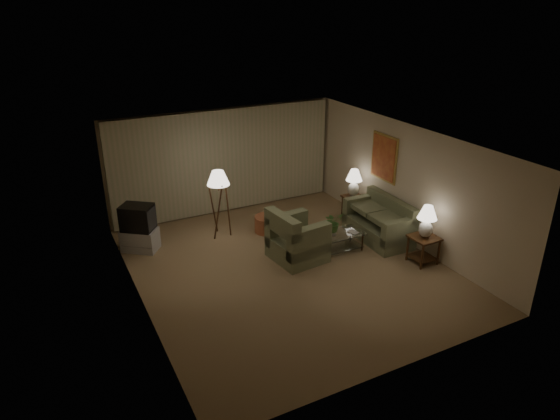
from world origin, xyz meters
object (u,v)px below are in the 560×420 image
object	(u,v)px
tv_cabinet	(140,240)
sofa	(378,223)
crt_tv	(137,218)
vase	(333,232)
table_lamp_near	(427,219)
coffee_table	(338,240)
table_lamp_far	(354,180)
floor_lamp	(219,202)
ottoman	(267,224)
side_table_near	(424,245)
armchair	(297,240)
side_table_far	(353,203)

from	to	relation	value
tv_cabinet	sofa	bearing A→B (deg)	16.22
tv_cabinet	crt_tv	bearing A→B (deg)	0.00
tv_cabinet	vase	distance (m)	4.28
table_lamp_near	coffee_table	distance (m)	1.95
table_lamp_far	coffee_table	bearing A→B (deg)	-134.09
table_lamp_far	sofa	bearing A→B (deg)	-96.84
coffee_table	floor_lamp	distance (m)	2.86
vase	ottoman	bearing A→B (deg)	116.88
table_lamp_near	crt_tv	xyz separation A→B (m)	(-5.20, 3.31, -0.23)
side_table_near	vase	world-z (taller)	side_table_near
vase	side_table_near	bearing A→B (deg)	-40.61
armchair	vase	world-z (taller)	armchair
sofa	side_table_far	distance (m)	1.26
crt_tv	floor_lamp	distance (m)	1.86
floor_lamp	vase	world-z (taller)	floor_lamp
sofa	armchair	bearing A→B (deg)	-88.61
crt_tv	side_table_near	bearing A→B (deg)	4.95
coffee_table	side_table_far	bearing A→B (deg)	45.91
armchair	tv_cabinet	world-z (taller)	armchair
side_table_far	sofa	bearing A→B (deg)	-96.84
table_lamp_near	table_lamp_far	world-z (taller)	table_lamp_near
table_lamp_near	crt_tv	size ratio (longest dim) A/B	0.86
side_table_near	vase	bearing A→B (deg)	139.39
floor_lamp	side_table_far	bearing A→B (deg)	-9.88
armchair	coffee_table	distance (m)	0.99
sofa	coffee_table	distance (m)	1.17
armchair	side_table_far	xyz separation A→B (m)	(2.28, 1.24, -0.05)
side_table_far	tv_cabinet	size ratio (longest dim) A/B	0.67
sofa	armchair	xyz separation A→B (m)	(-2.13, 0.01, 0.06)
tv_cabinet	coffee_table	bearing A→B (deg)	9.54
sofa	tv_cabinet	bearing A→B (deg)	-109.54
side_table_near	tv_cabinet	world-z (taller)	side_table_near
side_table_far	table_lamp_near	bearing A→B (deg)	-90.00
armchair	floor_lamp	size ratio (longest dim) A/B	0.80
vase	coffee_table	bearing A→B (deg)	0.00
side_table_near	floor_lamp	world-z (taller)	floor_lamp
armchair	floor_lamp	bearing A→B (deg)	23.84
vase	table_lamp_far	bearing A→B (deg)	42.80
table_lamp_far	vase	distance (m)	2.05
vase	table_lamp_near	bearing A→B (deg)	-40.61
ottoman	coffee_table	bearing A→B (deg)	-59.07
armchair	table_lamp_far	xyz separation A→B (m)	(2.28, 1.24, 0.57)
sofa	ottoman	size ratio (longest dim) A/B	3.05
floor_lamp	armchair	bearing A→B (deg)	-59.76
coffee_table	armchair	bearing A→B (deg)	173.57
armchair	vase	size ratio (longest dim) A/B	7.82
sofa	floor_lamp	xyz separation A→B (m)	(-3.19, 1.83, 0.46)
table_lamp_far	crt_tv	bearing A→B (deg)	172.25
table_lamp_far	crt_tv	xyz separation A→B (m)	(-5.20, 0.71, -0.23)
coffee_table	vase	xyz separation A→B (m)	(-0.15, -0.00, 0.22)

